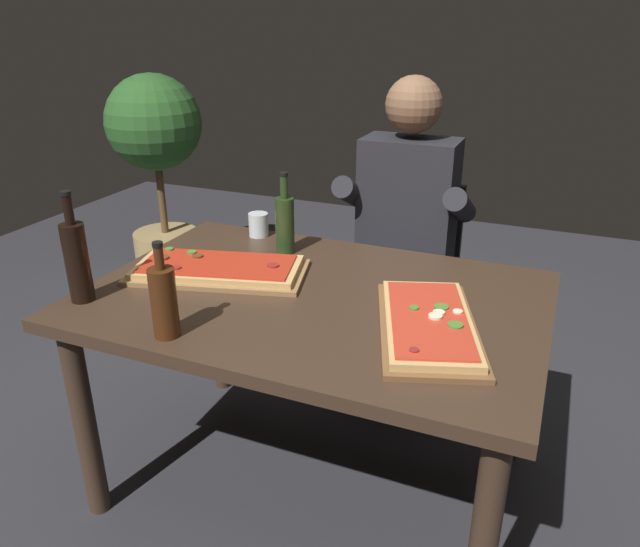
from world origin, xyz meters
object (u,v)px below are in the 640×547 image
at_px(wine_bottle_dark, 77,260).
at_px(tumbler_near_camera, 259,226).
at_px(dining_table, 314,321).
at_px(oil_bottle_amber, 164,301).
at_px(pizza_rectangular_left, 428,324).
at_px(diner_chair, 408,273).
at_px(vinegar_bottle_green, 285,223).
at_px(potted_plant_corner, 157,152).
at_px(seated_diner, 404,226).
at_px(pizza_rectangular_front, 218,269).

relative_size(wine_bottle_dark, tumbler_near_camera, 3.73).
xyz_separation_m(dining_table, tumbler_near_camera, (-0.41, 0.41, 0.14)).
bearing_deg(oil_bottle_amber, pizza_rectangular_left, 25.13).
bearing_deg(wine_bottle_dark, diner_chair, 58.37).
relative_size(dining_table, diner_chair, 1.61).
distance_m(dining_table, wine_bottle_dark, 0.74).
height_order(vinegar_bottle_green, diner_chair, vinegar_bottle_green).
bearing_deg(potted_plant_corner, oil_bottle_amber, -52.60).
distance_m(dining_table, oil_bottle_amber, 0.51).
bearing_deg(pizza_rectangular_left, seated_diner, 109.75).
relative_size(oil_bottle_amber, tumbler_near_camera, 2.95).
height_order(seated_diner, potted_plant_corner, seated_diner).
xyz_separation_m(wine_bottle_dark, diner_chair, (0.72, 1.16, -0.38)).
relative_size(wine_bottle_dark, potted_plant_corner, 0.27).
distance_m(wine_bottle_dark, oil_bottle_amber, 0.38).
relative_size(wine_bottle_dark, diner_chair, 0.39).
xyz_separation_m(pizza_rectangular_front, wine_bottle_dark, (-0.28, -0.32, 0.11)).
bearing_deg(vinegar_bottle_green, tumbler_near_camera, 145.28).
xyz_separation_m(pizza_rectangular_left, wine_bottle_dark, (-1.01, -0.22, 0.11)).
distance_m(dining_table, potted_plant_corner, 2.09).
bearing_deg(tumbler_near_camera, seated_diner, 33.47).
bearing_deg(pizza_rectangular_front, wine_bottle_dark, -130.49).
height_order(pizza_rectangular_front, pizza_rectangular_left, same).
height_order(wine_bottle_dark, oil_bottle_amber, wine_bottle_dark).
relative_size(vinegar_bottle_green, diner_chair, 0.34).
bearing_deg(diner_chair, seated_diner, -90.00).
xyz_separation_m(dining_table, diner_chair, (0.08, 0.86, -0.16)).
distance_m(oil_bottle_amber, potted_plant_corner, 2.19).
bearing_deg(seated_diner, potted_plant_corner, 159.97).
bearing_deg(tumbler_near_camera, pizza_rectangular_left, -32.19).
xyz_separation_m(tumbler_near_camera, potted_plant_corner, (-1.18, 0.94, 0.01)).
xyz_separation_m(pizza_rectangular_front, potted_plant_corner, (-1.24, 1.33, 0.03)).
bearing_deg(wine_bottle_dark, potted_plant_corner, 120.13).
relative_size(pizza_rectangular_left, diner_chair, 0.67).
height_order(pizza_rectangular_front, seated_diner, seated_diner).
relative_size(tumbler_near_camera, seated_diner, 0.07).
bearing_deg(dining_table, diner_chair, 84.34).
height_order(pizza_rectangular_left, potted_plant_corner, potted_plant_corner).
relative_size(pizza_rectangular_front, wine_bottle_dark, 1.85).
relative_size(wine_bottle_dark, seated_diner, 0.26).
bearing_deg(seated_diner, oil_bottle_amber, -107.12).
bearing_deg(potted_plant_corner, wine_bottle_dark, -59.87).
relative_size(oil_bottle_amber, vinegar_bottle_green, 0.91).
bearing_deg(wine_bottle_dark, dining_table, 25.94).
distance_m(pizza_rectangular_front, diner_chair, 0.98).
bearing_deg(diner_chair, pizza_rectangular_left, -72.60).
xyz_separation_m(diner_chair, seated_diner, (-0.00, -0.12, 0.26)).
xyz_separation_m(oil_bottle_amber, potted_plant_corner, (-1.33, 1.74, -0.06)).
height_order(diner_chair, seated_diner, seated_diner).
distance_m(vinegar_bottle_green, seated_diner, 0.56).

